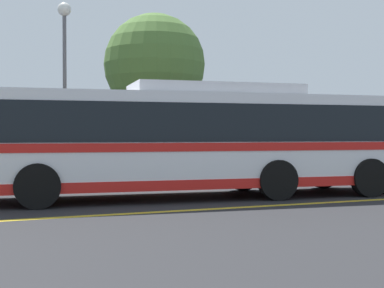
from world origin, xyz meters
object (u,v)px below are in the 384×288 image
Objects in this scene: transit_bus at (193,139)px; tree_0 at (155,65)px; street_lamp at (65,52)px; parked_car_2 at (106,160)px; parked_car_3 at (268,158)px.

tree_0 is at bearing -7.17° from transit_bus.
parked_car_2 is at bearing -56.01° from street_lamp.
parked_car_3 is at bearing -96.67° from parked_car_2.
street_lamp reaches higher than parked_car_2.
street_lamp is (-2.18, 7.48, 3.19)m from transit_bus.
parked_car_2 is 0.67× the size of tree_0.
street_lamp reaches higher than transit_bus.
street_lamp reaches higher than parked_car_3.
street_lamp is at bearing 21.88° from transit_bus.
tree_0 is at bearing -36.50° from parked_car_2.
tree_0 is at bearing -154.44° from parked_car_3.
transit_bus is at bearing -174.89° from parked_car_2.
parked_car_3 is 0.64× the size of street_lamp.
transit_bus is at bearing -42.44° from parked_car_3.
parked_car_3 is 7.94m from tree_0.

